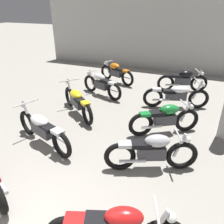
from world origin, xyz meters
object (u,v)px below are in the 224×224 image
at_px(motorcycle_right_row_1, 152,151).
at_px(motorcycle_right_row_3, 176,95).
at_px(motorcycle_right_row_2, 165,118).
at_px(motorcycle_left_row_4, 116,72).
at_px(motorcycle_right_row_4, 183,80).
at_px(motorcycle_left_row_3, 101,84).
at_px(motorcycle_left_row_2, 77,101).
at_px(motorcycle_left_row_1, 42,128).

xyz_separation_m(motorcycle_right_row_1, motorcycle_right_row_3, (0.06, 3.36, -0.01)).
xyz_separation_m(motorcycle_right_row_1, motorcycle_right_row_2, (-0.00, 1.55, 0.00)).
distance_m(motorcycle_left_row_4, motorcycle_right_row_1, 5.74).
bearing_deg(motorcycle_right_row_4, motorcycle_right_row_1, -90.99).
distance_m(motorcycle_right_row_2, motorcycle_right_row_3, 1.81).
bearing_deg(motorcycle_right_row_2, motorcycle_left_row_3, 145.55).
relative_size(motorcycle_right_row_1, motorcycle_right_row_3, 0.88).
relative_size(motorcycle_left_row_2, motorcycle_left_row_3, 0.94).
bearing_deg(motorcycle_left_row_2, motorcycle_right_row_1, -31.74).
height_order(motorcycle_right_row_1, motorcycle_right_row_4, same).
relative_size(motorcycle_left_row_3, motorcycle_right_row_3, 0.89).
xyz_separation_m(motorcycle_left_row_1, motorcycle_right_row_1, (2.69, 0.08, 0.01)).
bearing_deg(motorcycle_left_row_2, motorcycle_left_row_4, 89.71).
distance_m(motorcycle_left_row_2, motorcycle_right_row_3, 3.25).
height_order(motorcycle_left_row_3, motorcycle_right_row_3, motorcycle_right_row_3).
bearing_deg(motorcycle_right_row_2, motorcycle_right_row_4, 88.54).
bearing_deg(motorcycle_left_row_1, motorcycle_right_row_4, 61.35).
relative_size(motorcycle_left_row_2, motorcycle_right_row_1, 0.95).
bearing_deg(motorcycle_right_row_4, motorcycle_left_row_4, 179.04).
xyz_separation_m(motorcycle_left_row_1, motorcycle_right_row_3, (2.75, 3.44, 0.00)).
distance_m(motorcycle_left_row_3, motorcycle_right_row_3, 2.74).
xyz_separation_m(motorcycle_right_row_3, motorcycle_right_row_4, (0.03, 1.64, 0.01)).
bearing_deg(motorcycle_left_row_2, motorcycle_right_row_2, -2.98).
relative_size(motorcycle_left_row_1, motorcycle_right_row_4, 1.10).
distance_m(motorcycle_left_row_2, motorcycle_left_row_3, 1.70).
bearing_deg(motorcycle_left_row_1, motorcycle_right_row_1, 1.78).
xyz_separation_m(motorcycle_left_row_1, motorcycle_left_row_2, (-0.05, 1.78, 0.00)).
bearing_deg(motorcycle_right_row_3, motorcycle_left_row_2, -149.23).
bearing_deg(motorcycle_right_row_2, motorcycle_right_row_3, 88.17).
height_order(motorcycle_left_row_4, motorcycle_right_row_2, same).
height_order(motorcycle_left_row_1, motorcycle_right_row_4, motorcycle_left_row_1).
distance_m(motorcycle_left_row_1, motorcycle_right_row_2, 3.15).
bearing_deg(motorcycle_left_row_4, motorcycle_left_row_1, -89.66).
bearing_deg(motorcycle_left_row_1, motorcycle_left_row_2, 91.53).
height_order(motorcycle_left_row_2, motorcycle_right_row_3, same).
distance_m(motorcycle_left_row_2, motorcycle_right_row_2, 2.74).
distance_m(motorcycle_left_row_3, motorcycle_left_row_4, 1.66).
height_order(motorcycle_left_row_2, motorcycle_right_row_2, motorcycle_left_row_2).
bearing_deg(motorcycle_left_row_4, motorcycle_left_row_3, -88.70).
bearing_deg(motorcycle_right_row_4, motorcycle_right_row_3, -91.04).
relative_size(motorcycle_left_row_2, motorcycle_right_row_2, 1.03).
distance_m(motorcycle_left_row_1, motorcycle_right_row_3, 4.41).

